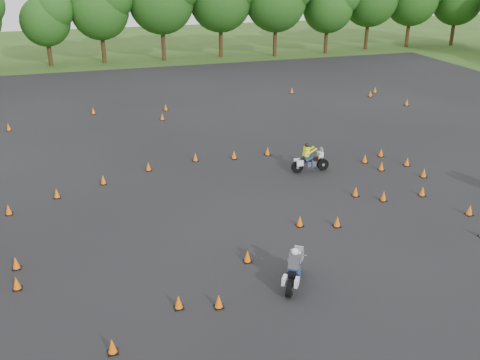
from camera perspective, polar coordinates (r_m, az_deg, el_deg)
name	(u,v)px	position (r m, az deg, el deg)	size (l,w,h in m)	color
ground	(270,247)	(20.98, 3.24, -7.12)	(140.00, 140.00, 0.00)	#2D5119
asphalt_pad	(228,187)	(26.07, -1.29, -0.78)	(62.00, 62.00, 0.00)	black
treeline	(174,21)	(53.38, -7.04, 16.50)	(86.74, 32.31, 10.54)	#1F4B15
traffic_cones	(233,185)	(25.74, -0.78, -0.55)	(36.57, 33.17, 0.45)	orange
rider_grey	(294,266)	(18.41, 5.82, -9.08)	(1.98, 0.61, 1.53)	#44454C
rider_yellow	(311,157)	(27.91, 7.56, 2.41)	(2.03, 0.62, 1.57)	yellow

